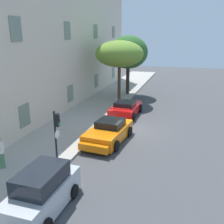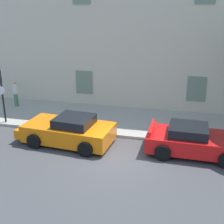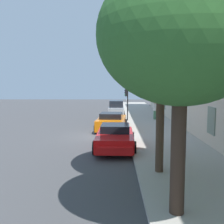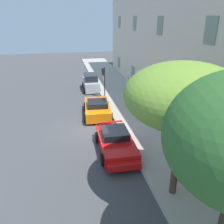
{
  "view_description": "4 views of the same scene",
  "coord_description": "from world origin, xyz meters",
  "views": [
    {
      "loc": [
        -17.43,
        -3.76,
        6.77
      ],
      "look_at": [
        1.05,
        1.79,
        0.93
      ],
      "focal_mm": 41.12,
      "sensor_mm": 36.0,
      "label": 1
    },
    {
      "loc": [
        2.62,
        -11.34,
        6.27
      ],
      "look_at": [
        -0.76,
        2.79,
        1.09
      ],
      "focal_mm": 48.03,
      "sensor_mm": 36.0,
      "label": 2
    },
    {
      "loc": [
        18.05,
        1.22,
        3.69
      ],
      "look_at": [
        -1.2,
        1.02,
        1.55
      ],
      "focal_mm": 42.89,
      "sensor_mm": 36.0,
      "label": 3
    },
    {
      "loc": [
        15.41,
        -1.58,
        7.8
      ],
      "look_at": [
        1.32,
        1.44,
        1.78
      ],
      "focal_mm": 36.84,
      "sensor_mm": 36.0,
      "label": 4
    }
  ],
  "objects": [
    {
      "name": "ground_plane",
      "position": [
        0.0,
        0.0,
        0.0
      ],
      "size": [
        80.0,
        80.0,
        0.0
      ],
      "primitive_type": "plane",
      "color": "#444447"
    },
    {
      "name": "sidewalk",
      "position": [
        0.0,
        4.33,
        0.07
      ],
      "size": [
        60.0,
        4.44,
        0.14
      ],
      "primitive_type": "cube",
      "color": "#A8A399",
      "rests_on": "ground"
    },
    {
      "name": "sportscar_red_lead",
      "position": [
        -2.6,
        0.99,
        0.62
      ],
      "size": [
        4.69,
        2.55,
        1.38
      ],
      "color": "orange",
      "rests_on": "ground"
    },
    {
      "name": "sportscar_yellow_flank",
      "position": [
        3.53,
        1.23,
        0.6
      ],
      "size": [
        4.61,
        2.31,
        1.31
      ],
      "color": "red",
      "rests_on": "ground"
    },
    {
      "name": "hatchback_parked",
      "position": [
        -9.85,
        1.38,
        0.82
      ],
      "size": [
        3.72,
        1.82,
        1.81
      ],
      "color": "#B2B7BC",
      "rests_on": "ground"
    },
    {
      "name": "tree_near_kerb",
      "position": [
        11.07,
        2.91,
        4.86
      ],
      "size": [
        4.36,
        4.36,
        6.56
      ],
      "color": "#38281E",
      "rests_on": "sidewalk"
    },
    {
      "name": "tree_midblock",
      "position": [
        7.64,
        3.0,
        4.92
      ],
      "size": [
        4.81,
        4.81,
        6.1
      ],
      "color": "#473323",
      "rests_on": "sidewalk"
    },
    {
      "name": "traffic_light",
      "position": [
        -6.77,
        2.33,
        2.22
      ],
      "size": [
        0.44,
        0.36,
        3.05
      ],
      "color": "black",
      "rests_on": "sidewalk"
    },
    {
      "name": "pedestrian_admiring",
      "position": [
        -7.64,
        5.09,
        1.02
      ],
      "size": [
        0.43,
        0.43,
        1.71
      ],
      "color": "#4C7F59",
      "rests_on": "sidewalk"
    }
  ]
}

